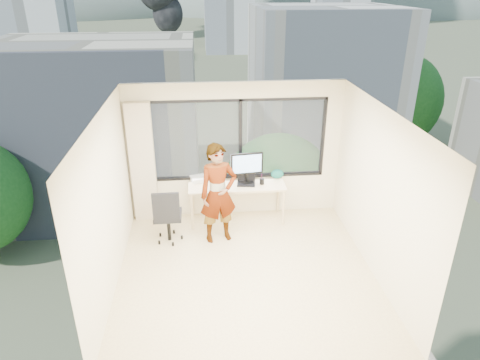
{
  "coord_description": "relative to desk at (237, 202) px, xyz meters",
  "views": [
    {
      "loc": [
        -0.62,
        -5.58,
        4.22
      ],
      "look_at": [
        0.0,
        1.0,
        1.15
      ],
      "focal_mm": 32.31,
      "sensor_mm": 36.0,
      "label": 1
    }
  ],
  "objects": [
    {
      "name": "ceiling",
      "position": [
        0.0,
        -1.66,
        2.23
      ],
      "size": [
        4.0,
        4.0,
        0.01
      ],
      "primitive_type": "cube",
      "color": "white",
      "rests_on": "ground"
    },
    {
      "name": "floor",
      "position": [
        0.0,
        -1.66,
        -0.38
      ],
      "size": [
        4.0,
        4.0,
        0.01
      ],
      "primitive_type": "cube",
      "color": "beige",
      "rests_on": "ground"
    },
    {
      "name": "cellphone",
      "position": [
        -0.36,
        -0.13,
        0.38
      ],
      "size": [
        0.1,
        0.05,
        0.01
      ],
      "primitive_type": "cube",
      "rotation": [
        0.0,
        0.0,
        -0.03
      ],
      "color": "black",
      "rests_on": "desk"
    },
    {
      "name": "game_console",
      "position": [
        -0.69,
        0.26,
        0.41
      ],
      "size": [
        0.38,
        0.35,
        0.08
      ],
      "primitive_type": "cube",
      "rotation": [
        0.0,
        0.0,
        0.32
      ],
      "color": "white",
      "rests_on": "desk"
    },
    {
      "name": "tree_c",
      "position": [
        22.0,
        38.34,
        -9.38
      ],
      "size": [
        8.4,
        8.4,
        10.0
      ],
      "primitive_type": null,
      "color": "#1C541C",
      "rests_on": "exterior_ground"
    },
    {
      "name": "far_tower_a",
      "position": [
        -35.0,
        93.34,
        -0.38
      ],
      "size": [
        14.0,
        14.0,
        28.0
      ],
      "primitive_type": "cube",
      "color": "silver",
      "rests_on": "exterior_ground"
    },
    {
      "name": "wall_left",
      "position": [
        -2.0,
        -1.66,
        0.93
      ],
      "size": [
        0.01,
        4.0,
        2.6
      ],
      "primitive_type": "cube",
      "color": "beige",
      "rests_on": "ground"
    },
    {
      "name": "handbag",
      "position": [
        0.8,
        0.21,
        0.47
      ],
      "size": [
        0.27,
        0.19,
        0.19
      ],
      "primitive_type": "ellipsoid",
      "rotation": [
        0.0,
        0.0,
        -0.3
      ],
      "color": "#0C4A3C",
      "rests_on": "desk"
    },
    {
      "name": "hill_a",
      "position": [
        -120.0,
        318.34,
        -14.38
      ],
      "size": [
        288.0,
        216.0,
        90.0
      ],
      "primitive_type": "ellipsoid",
      "color": "slate",
      "rests_on": "exterior_ground"
    },
    {
      "name": "near_bldg_a",
      "position": [
        -9.0,
        28.34,
        -7.38
      ],
      "size": [
        16.0,
        12.0,
        14.0
      ],
      "primitive_type": "cube",
      "color": "beige",
      "rests_on": "exterior_ground"
    },
    {
      "name": "curtain",
      "position": [
        -1.72,
        0.22,
        0.77
      ],
      "size": [
        0.45,
        0.14,
        2.3
      ],
      "primitive_type": "cube",
      "color": "beige",
      "rests_on": "floor"
    },
    {
      "name": "far_tower_d",
      "position": [
        -60.0,
        148.34,
        -3.38
      ],
      "size": [
        16.0,
        14.0,
        22.0
      ],
      "primitive_type": "cube",
      "color": "silver",
      "rests_on": "exterior_ground"
    },
    {
      "name": "hill_b",
      "position": [
        100.0,
        318.34,
        -14.38
      ],
      "size": [
        300.0,
        220.0,
        96.0
      ],
      "primitive_type": "ellipsoid",
      "color": "slate",
      "rests_on": "exterior_ground"
    },
    {
      "name": "monitor",
      "position": [
        0.2,
        0.07,
        0.68
      ],
      "size": [
        0.62,
        0.2,
        0.61
      ],
      "primitive_type": null,
      "rotation": [
        0.0,
        0.0,
        0.12
      ],
      "color": "black",
      "rests_on": "desk"
    },
    {
      "name": "wall_right",
      "position": [
        2.0,
        -1.66,
        0.93
      ],
      "size": [
        0.01,
        4.0,
        2.6
      ],
      "primitive_type": "cube",
      "color": "beige",
      "rests_on": "ground"
    },
    {
      "name": "pen_cup",
      "position": [
        0.47,
        -0.02,
        0.43
      ],
      "size": [
        0.1,
        0.1,
        0.11
      ],
      "primitive_type": "cylinder",
      "rotation": [
        0.0,
        0.0,
        -0.21
      ],
      "color": "black",
      "rests_on": "desk"
    },
    {
      "name": "laptop",
      "position": [
        0.18,
        -0.01,
        0.48
      ],
      "size": [
        0.38,
        0.39,
        0.21
      ],
      "primitive_type": null,
      "rotation": [
        0.0,
        0.0,
        -0.14
      ],
      "color": "black",
      "rests_on": "desk"
    },
    {
      "name": "desk",
      "position": [
        0.0,
        0.0,
        0.0
      ],
      "size": [
        1.8,
        0.6,
        0.75
      ],
      "primitive_type": "cube",
      "color": "beige",
      "rests_on": "floor"
    },
    {
      "name": "wall_front",
      "position": [
        0.0,
        -3.66,
        0.93
      ],
      "size": [
        4.0,
        0.01,
        2.6
      ],
      "primitive_type": "cube",
      "color": "beige",
      "rests_on": "ground"
    },
    {
      "name": "exterior_ground",
      "position": [
        0.0,
        118.34,
        -14.38
      ],
      "size": [
        400.0,
        400.0,
        0.04
      ],
      "primitive_type": "cube",
      "color": "#515B3D",
      "rests_on": "ground"
    },
    {
      "name": "person",
      "position": [
        -0.37,
        -0.64,
        0.52
      ],
      "size": [
        0.74,
        0.57,
        1.79
      ],
      "primitive_type": "imported",
      "rotation": [
        0.0,
        0.0,
        0.24
      ],
      "color": "#2D2D33",
      "rests_on": "floor"
    },
    {
      "name": "chair",
      "position": [
        -1.26,
        -0.6,
        0.15
      ],
      "size": [
        0.54,
        0.54,
        1.06
      ],
      "primitive_type": null,
      "rotation": [
        0.0,
        0.0,
        0.01
      ],
      "color": "black",
      "rests_on": "floor"
    },
    {
      "name": "near_bldg_b",
      "position": [
        12.0,
        36.34,
        -6.38
      ],
      "size": [
        14.0,
        13.0,
        16.0
      ],
      "primitive_type": "cube",
      "color": "silver",
      "rests_on": "exterior_ground"
    },
    {
      "name": "tree_b",
      "position": [
        4.0,
        16.34,
        -9.88
      ],
      "size": [
        7.6,
        7.6,
        9.0
      ],
      "primitive_type": null,
      "color": "#1C541C",
      "rests_on": "exterior_ground"
    },
    {
      "name": "window_wall",
      "position": [
        0.05,
        0.34,
        1.15
      ],
      "size": [
        3.3,
        0.16,
        1.55
      ],
      "primitive_type": null,
      "color": "black",
      "rests_on": "ground"
    }
  ]
}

